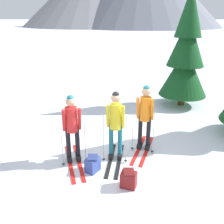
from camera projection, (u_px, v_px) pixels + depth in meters
name	position (u px, v px, depth m)	size (l,w,h in m)	color
ground_plane	(109.00, 156.00, 6.52)	(400.00, 400.00, 0.00)	white
skier_in_red	(72.00, 125.00, 6.00)	(0.75, 1.75, 1.70)	red
skier_in_yellow	(116.00, 122.00, 6.08)	(0.61, 1.62, 1.75)	black
skier_in_orange	(145.00, 115.00, 6.54)	(0.80, 1.67, 1.77)	red
pine_tree_mid	(186.00, 54.00, 9.53)	(1.84, 1.84, 4.43)	#51381E
backpack_on_snow_front	(93.00, 164.00, 5.84)	(0.38, 0.40, 0.38)	#384C99
backpack_on_snow_beside	(129.00, 179.00, 5.30)	(0.38, 0.32, 0.38)	maroon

